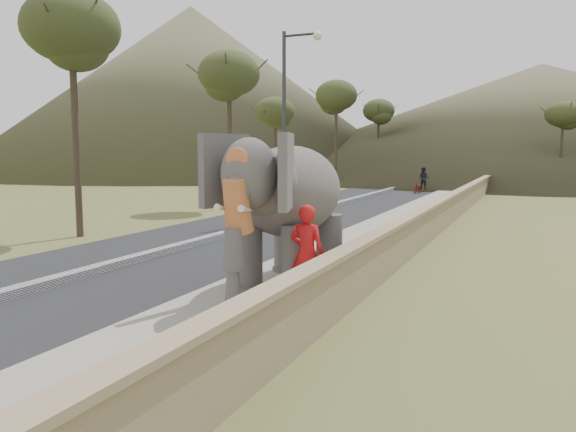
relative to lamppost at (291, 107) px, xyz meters
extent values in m
plane|color=olive|center=(4.69, -11.84, -4.87)|extent=(160.00, 160.00, 0.00)
cube|color=black|center=(-0.31, -1.84, -4.86)|extent=(7.00, 120.00, 0.03)
cube|color=black|center=(-0.31, -1.84, -4.76)|extent=(0.35, 120.00, 0.22)
cube|color=#9E9687|center=(4.69, -1.84, -4.80)|extent=(3.00, 120.00, 0.15)
cube|color=tan|center=(6.34, -1.84, -4.32)|extent=(0.30, 120.00, 1.10)
cylinder|color=#333338|center=(-0.31, 0.00, -0.87)|extent=(0.16, 0.16, 8.00)
cylinder|color=#333338|center=(0.49, 0.00, 2.93)|extent=(1.60, 0.10, 0.10)
sphere|color=#FFF2CC|center=(1.19, 0.00, 2.83)|extent=(0.36, 0.36, 0.36)
cylinder|color=#2D2D33|center=(0.19, -0.09, -3.87)|extent=(0.08, 0.08, 2.00)
cube|color=orange|center=(0.19, -0.09, -2.77)|extent=(0.60, 0.05, 0.60)
cone|color=brown|center=(-33.31, 43.16, 6.13)|extent=(60.00, 60.00, 22.00)
cone|color=brown|center=(9.69, 58.16, 2.13)|extent=(80.00, 80.00, 14.00)
imported|color=red|center=(5.64, -12.15, -3.77)|extent=(0.69, 0.45, 1.90)
imported|color=maroon|center=(1.98, 18.19, -4.45)|extent=(0.80, 1.69, 0.85)
imported|color=black|center=(2.35, 18.19, -3.81)|extent=(0.87, 0.72, 1.62)
camera|label=1|loc=(9.62, -22.05, -1.79)|focal=35.00mm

